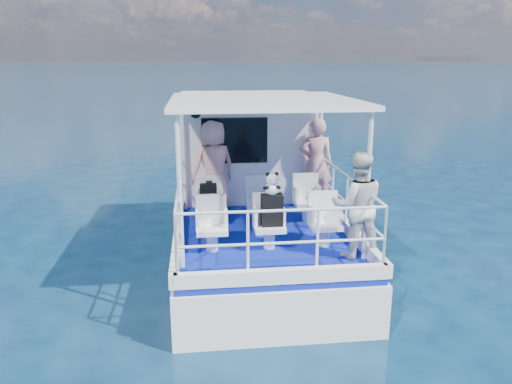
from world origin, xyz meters
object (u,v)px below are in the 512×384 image
Objects in this scene: passenger_port_fwd at (214,167)px; passenger_stbd_aft at (358,205)px; backpack_center at (272,210)px; panda at (272,184)px.

passenger_port_fwd reaches higher than passenger_stbd_aft.
passenger_stbd_aft is 1.31m from backpack_center.
passenger_stbd_aft is 3.20× the size of backpack_center.
passenger_port_fwd is 2.32m from panda.
backpack_center is 0.43m from panda.
passenger_port_fwd is at bearing 110.64° from panda.
passenger_stbd_aft is 4.55× the size of panda.
backpack_center is 1.42× the size of panda.
passenger_port_fwd is at bearing -45.00° from passenger_stbd_aft.
passenger_port_fwd is 3.32m from passenger_stbd_aft.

